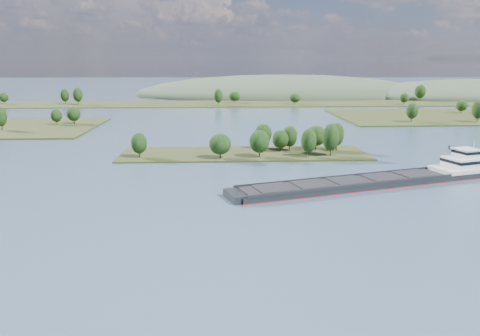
{
  "coord_description": "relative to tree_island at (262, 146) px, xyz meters",
  "views": [
    {
      "loc": [
        -10.57,
        -6.45,
        37.84
      ],
      "look_at": [
        -4.08,
        130.0,
        6.0
      ],
      "focal_mm": 35.0,
      "sensor_mm": 36.0,
      "label": 1
    }
  ],
  "objects": [
    {
      "name": "ground",
      "position": [
        -7.02,
        -58.98,
        -3.72
      ],
      "size": [
        1800.0,
        1800.0,
        0.0
      ],
      "primitive_type": "plane",
      "color": "#3B5366",
      "rests_on": "ground"
    },
    {
      "name": "tree_island",
      "position": [
        0.0,
        0.0,
        0.0
      ],
      "size": [
        100.0,
        30.0,
        14.11
      ],
      "color": "#293115",
      "rests_on": "ground"
    },
    {
      "name": "back_shoreline",
      "position": [
        1.5,
        220.79,
        -2.97
      ],
      "size": [
        900.0,
        60.0,
        15.96
      ],
      "color": "#293115",
      "rests_on": "ground"
    },
    {
      "name": "hill_east",
      "position": [
        252.98,
        291.02,
        -3.72
      ],
      "size": [
        260.0,
        140.0,
        36.0
      ],
      "primitive_type": "ellipsoid",
      "color": "#374731",
      "rests_on": "ground"
    },
    {
      "name": "hill_west",
      "position": [
        52.98,
        321.02,
        -3.72
      ],
      "size": [
        320.0,
        160.0,
        44.0
      ],
      "primitive_type": "ellipsoid",
      "color": "#374731",
      "rests_on": "ground"
    },
    {
      "name": "cargo_barge",
      "position": [
        35.04,
        -46.68,
        -2.16
      ],
      "size": [
        90.42,
        37.64,
        12.36
      ],
      "color": "black",
      "rests_on": "ground"
    }
  ]
}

